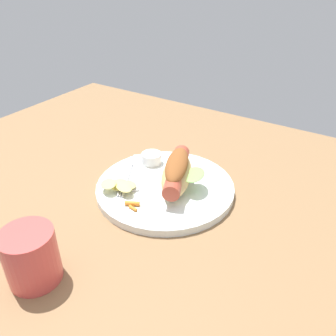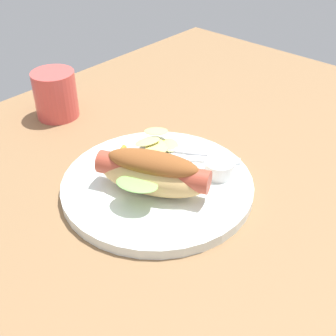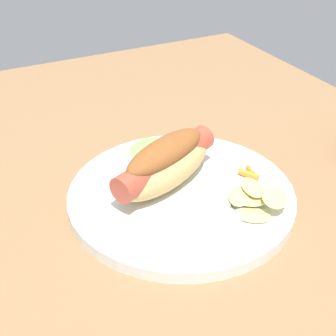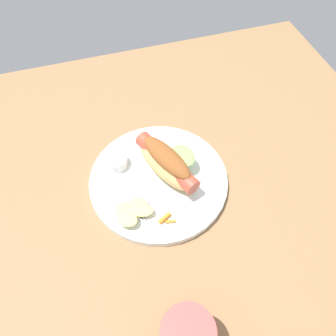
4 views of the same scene
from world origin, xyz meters
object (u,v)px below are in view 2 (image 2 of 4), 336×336
object	(u,v)px
sauce_ramekin	(219,168)
carrot_garnish	(120,152)
plate	(157,185)
fork	(189,152)
hot_dog	(151,172)
knife	(194,159)
drinking_cup	(56,94)
chips_pile	(158,142)

from	to	relation	value
sauce_ramekin	carrot_garnish	size ratio (longest dim) A/B	1.39
plate	carrot_garnish	xyz separation A→B (cm)	(-1.24, -9.59, 1.21)
fork	carrot_garnish	distance (cm)	11.32
hot_dog	sauce_ramekin	distance (cm)	11.12
hot_dog	carrot_garnish	distance (cm)	11.44
sauce_ramekin	knife	world-z (taller)	sauce_ramekin
carrot_garnish	drinking_cup	size ratio (longest dim) A/B	0.37
sauce_ramekin	chips_pile	xyz separation A→B (cm)	(0.57, -12.28, -0.14)
hot_dog	drinking_cup	world-z (taller)	drinking_cup
fork	knife	world-z (taller)	same
plate	drinking_cup	bearing A→B (deg)	-97.89
plate	carrot_garnish	bearing A→B (deg)	-97.37
fork	knife	distance (cm)	2.20
hot_dog	sauce_ramekin	world-z (taller)	hot_dog
sauce_ramekin	drinking_cup	world-z (taller)	drinking_cup
sauce_ramekin	fork	bearing A→B (deg)	-101.72
hot_dog	carrot_garnish	xyz separation A→B (cm)	(-3.44, -10.53, -2.88)
plate	sauce_ramekin	size ratio (longest dim) A/B	6.24
hot_dog	fork	size ratio (longest dim) A/B	1.17
plate	fork	world-z (taller)	fork
chips_pile	knife	bearing A→B (deg)	98.99
plate	carrot_garnish	size ratio (longest dim) A/B	8.67
sauce_ramekin	fork	distance (cm)	7.52
chips_pile	carrot_garnish	world-z (taller)	chips_pile
plate	carrot_garnish	distance (cm)	9.75
plate	sauce_ramekin	bearing A→B (deg)	141.89
knife	carrot_garnish	world-z (taller)	carrot_garnish
plate	hot_dog	bearing A→B (deg)	22.99
hot_dog	knife	world-z (taller)	hot_dog
sauce_ramekin	carrot_garnish	bearing A→B (deg)	-67.93
carrot_garnish	chips_pile	bearing A→B (deg)	150.61
chips_pile	carrot_garnish	bearing A→B (deg)	-29.39
hot_dog	fork	bearing A→B (deg)	-101.62
hot_dog	plate	bearing A→B (deg)	-90.34
drinking_cup	sauce_ramekin	bearing A→B (deg)	95.28
sauce_ramekin	carrot_garnish	distance (cm)	16.74
hot_dog	drinking_cup	size ratio (longest dim) A/B	1.88
chips_pile	fork	bearing A→B (deg)	112.72
knife	carrot_garnish	bearing A→B (deg)	-2.19
sauce_ramekin	knife	size ratio (longest dim) A/B	0.31
sauce_ramekin	fork	size ratio (longest dim) A/B	0.32
fork	drinking_cup	world-z (taller)	drinking_cup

